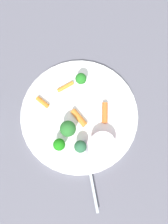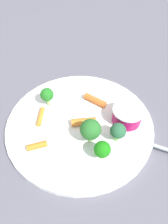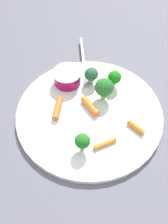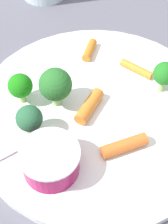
# 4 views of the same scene
# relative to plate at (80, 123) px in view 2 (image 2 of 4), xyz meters

# --- Properties ---
(ground_plane) EXTENTS (2.40, 2.40, 0.00)m
(ground_plane) POSITION_rel_plate_xyz_m (0.00, 0.00, -0.01)
(ground_plane) COLOR slate
(plate) EXTENTS (0.32, 0.32, 0.01)m
(plate) POSITION_rel_plate_xyz_m (0.00, 0.00, 0.00)
(plate) COLOR white
(plate) RESTS_ON ground_plane
(sauce_cup) EXTENTS (0.07, 0.07, 0.03)m
(sauce_cup) POSITION_rel_plate_xyz_m (0.08, 0.06, 0.02)
(sauce_cup) COLOR #970948
(sauce_cup) RESTS_ON plate
(broccoli_floret_0) EXTENTS (0.03, 0.03, 0.04)m
(broccoli_floret_0) POSITION_rel_plate_xyz_m (0.09, 0.01, 0.03)
(broccoli_floret_0) COLOR #8BBE70
(broccoli_floret_0) RESTS_ON plate
(broccoli_floret_1) EXTENTS (0.03, 0.03, 0.04)m
(broccoli_floret_1) POSITION_rel_plate_xyz_m (0.09, -0.04, 0.03)
(broccoli_floret_1) COLOR #8BB861
(broccoli_floret_1) RESTS_ON plate
(broccoli_floret_2) EXTENTS (0.03, 0.03, 0.05)m
(broccoli_floret_2) POSITION_rel_plate_xyz_m (-0.09, 0.00, 0.04)
(broccoli_floret_2) COLOR #96BB6A
(broccoli_floret_2) RESTS_ON plate
(broccoli_floret_3) EXTENTS (0.04, 0.04, 0.06)m
(broccoli_floret_3) POSITION_rel_plate_xyz_m (0.05, -0.03, 0.04)
(broccoli_floret_3) COLOR #8DB76E
(broccoli_floret_3) RESTS_ON plate
(carrot_stick_0) EXTENTS (0.05, 0.05, 0.02)m
(carrot_stick_0) POSITION_rel_plate_xyz_m (0.01, 0.00, 0.01)
(carrot_stick_0) COLOR orange
(carrot_stick_0) RESTS_ON plate
(carrot_stick_1) EXTENTS (0.04, 0.05, 0.01)m
(carrot_stick_1) POSITION_rel_plate_xyz_m (-0.08, -0.04, 0.01)
(carrot_stick_1) COLOR orange
(carrot_stick_1) RESTS_ON plate
(carrot_stick_2) EXTENTS (0.06, 0.02, 0.02)m
(carrot_stick_2) POSITION_rel_plate_xyz_m (-0.01, 0.07, 0.01)
(carrot_stick_2) COLOR orange
(carrot_stick_2) RESTS_ON plate
(carrot_stick_3) EXTENTS (0.03, 0.04, 0.01)m
(carrot_stick_3) POSITION_rel_plate_xyz_m (-0.03, -0.10, 0.01)
(carrot_stick_3) COLOR orange
(carrot_stick_3) RESTS_ON plate
(fork) EXTENTS (0.18, 0.05, 0.00)m
(fork) POSITION_rel_plate_xyz_m (0.15, 0.04, 0.01)
(fork) COLOR #AFBDC5
(fork) RESTS_ON plate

